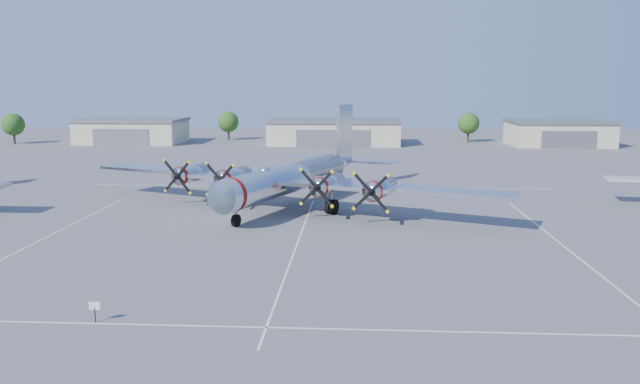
# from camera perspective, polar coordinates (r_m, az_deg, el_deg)

# --- Properties ---
(ground) EXTENTS (260.00, 260.00, 0.00)m
(ground) POSITION_cam_1_polar(r_m,az_deg,el_deg) (56.04, -1.71, -3.74)
(ground) COLOR #58585B
(ground) RESTS_ON ground
(parking_lines) EXTENTS (60.00, 50.08, 0.01)m
(parking_lines) POSITION_cam_1_polar(r_m,az_deg,el_deg) (54.34, -1.87, -4.17)
(parking_lines) COLOR silver
(parking_lines) RESTS_ON ground
(hangar_west) EXTENTS (22.60, 14.60, 5.40)m
(hangar_west) POSITION_cam_1_polar(r_m,az_deg,el_deg) (145.40, -16.79, 5.40)
(hangar_west) COLOR beige
(hangar_west) RESTS_ON ground
(hangar_center) EXTENTS (28.60, 14.60, 5.40)m
(hangar_center) POSITION_cam_1_polar(r_m,az_deg,el_deg) (136.68, 1.31, 5.55)
(hangar_center) COLOR beige
(hangar_center) RESTS_ON ground
(hangar_east) EXTENTS (20.60, 14.60, 5.40)m
(hangar_east) POSITION_cam_1_polar(r_m,az_deg,el_deg) (143.25, 20.95, 5.10)
(hangar_east) COLOR beige
(hangar_east) RESTS_ON ground
(tree_far_west) EXTENTS (4.80, 4.80, 6.64)m
(tree_far_west) POSITION_cam_1_polar(r_m,az_deg,el_deg) (152.20, -26.25, 5.55)
(tree_far_west) COLOR #382619
(tree_far_west) RESTS_ON ground
(tree_west) EXTENTS (4.80, 4.80, 6.64)m
(tree_west) POSITION_cam_1_polar(r_m,az_deg,el_deg) (147.55, -8.38, 6.36)
(tree_west) COLOR #382619
(tree_west) RESTS_ON ground
(tree_east) EXTENTS (4.80, 4.80, 6.64)m
(tree_east) POSITION_cam_1_polar(r_m,az_deg,el_deg) (144.71, 13.43, 6.13)
(tree_east) COLOR #382619
(tree_east) RESTS_ON ground
(main_bomber_b29) EXTENTS (56.57, 48.44, 10.55)m
(main_bomber_b29) POSITION_cam_1_polar(r_m,az_deg,el_deg) (68.16, -2.47, -1.27)
(main_bomber_b29) COLOR silver
(main_bomber_b29) RESTS_ON ground
(info_placard) EXTENTS (0.63, 0.08, 1.20)m
(info_placard) POSITION_cam_1_polar(r_m,az_deg,el_deg) (37.67, -19.92, -9.94)
(info_placard) COLOR black
(info_placard) RESTS_ON ground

